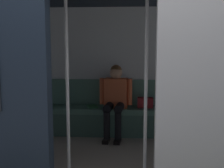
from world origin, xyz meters
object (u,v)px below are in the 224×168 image
Objects in this scene: person_seated at (115,96)px; book at (92,106)px; handbag at (145,103)px; grab_pole_far at (146,90)px; grab_pole_door at (67,90)px; bench_seat at (117,114)px; train_car at (108,46)px.

person_seated is 5.47× the size of book.
grab_pole_far is (0.08, 1.94, 0.52)m from handbag.
grab_pole_door is 0.81m from grab_pole_far.
grab_pole_door is (-0.01, 1.96, 0.59)m from book.
bench_seat is 0.44m from book.
person_seated is 1.91m from grab_pole_far.
grab_pole_far is (-0.82, 1.91, 0.59)m from book.
handbag is (-0.54, -1.17, -0.97)m from train_car.
book is 2.16m from grab_pole_far.
grab_pole_door is at bearing 66.02° from handbag.
bench_seat is at bearing -101.80° from grab_pole_door.
grab_pole_far is at bearing -176.16° from grab_pole_door.
train_car is 1.61m from handbag.
train_car is at bearing 87.05° from bench_seat.
handbag is at bearing -114.84° from train_car.
handbag is (-0.50, -0.12, -0.13)m from person_seated.
grab_pole_door reaches higher than person_seated.
train_car is 1.35m from person_seated.
grab_pole_far reaches higher than handbag.
grab_pole_far reaches higher than book.
book is at bearing -11.67° from person_seated.
train_car is 1.00m from grab_pole_door.
train_car reaches higher than grab_pole_far.
book is (0.40, -0.08, -0.20)m from person_seated.
bench_seat is 2.05m from grab_pole_far.
bench_seat is 0.53m from handbag.
grab_pole_door reaches higher than bench_seat.
book is 0.10× the size of grab_pole_far.
handbag is at bearing -172.51° from bench_seat.
train_car is at bearing -112.76° from grab_pole_door.
bench_seat is at bearing 153.82° from book.
bench_seat is at bearing -77.87° from grab_pole_far.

